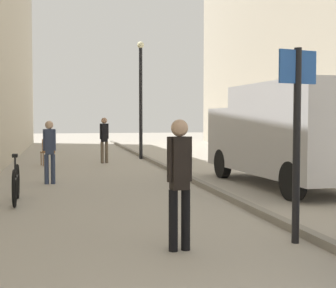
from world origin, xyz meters
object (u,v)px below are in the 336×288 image
Objects in this scene: cafe_chair_near_window at (48,150)px; bicycle_leaning at (16,184)px; delivery_van at (287,132)px; street_sign_post at (297,128)px; pedestrian_far_crossing at (104,137)px; lamp_post at (141,92)px; pedestrian_main_foreground at (180,175)px; pedestrian_mid_block at (50,148)px.

bicycle_leaning is at bearing -106.33° from cafe_chair_near_window.
delivery_van is 3.15× the size of bicycle_leaning.
street_sign_post is 5.74m from bicycle_leaning.
cafe_chair_near_window is (-2.01, -0.57, -0.43)m from pedestrian_far_crossing.
bicycle_leaning is (-4.05, -9.59, -2.34)m from lamp_post.
pedestrian_main_foreground reaches higher than bicycle_leaning.
street_sign_post is at bearing -90.43° from lamp_post.
street_sign_post is 1.47× the size of bicycle_leaning.
pedestrian_main_foreground is 0.30× the size of delivery_van.
cafe_chair_near_window is (-3.63, -2.10, -2.18)m from lamp_post.
delivery_van is 1.17× the size of lamp_post.
delivery_van is at bearing -71.93° from pedestrian_far_crossing.
delivery_van is 5.93× the size of cafe_chair_near_window.
pedestrian_far_crossing reaches higher than cafe_chair_near_window.
lamp_post is at bearing 16.82° from cafe_chair_near_window.
cafe_chair_near_window is at bearing 93.64° from pedestrian_main_foreground.
lamp_post reaches higher than pedestrian_main_foreground.
street_sign_post is (1.52, -12.06, 0.57)m from pedestrian_far_crossing.
delivery_van reaches higher than pedestrian_far_crossing.
delivery_van is at bearing 7.05° from bicycle_leaning.
delivery_van is 5.51m from street_sign_post.
street_sign_post reaches higher than pedestrian_mid_block.
pedestrian_far_crossing is at bearing 71.27° from bicycle_leaning.
bicycle_leaning is at bearing -112.88° from lamp_post.
cafe_chair_near_window is at bearing 84.87° from bicycle_leaning.
street_sign_post is at bearing -65.61° from pedestrian_mid_block.
lamp_post is 2.69× the size of bicycle_leaning.
pedestrian_main_foreground is 1.71m from street_sign_post.
bicycle_leaning is (-6.26, -0.99, -0.95)m from delivery_van.
pedestrian_main_foreground is 12.10m from pedestrian_far_crossing.
pedestrian_mid_block is 5.93m from delivery_van.
pedestrian_main_foreground is at bearing -11.50° from street_sign_post.
delivery_van reaches higher than pedestrian_mid_block.
lamp_post is 10.67m from bicycle_leaning.
delivery_van is at bearing 46.16° from pedestrian_main_foreground.
bicycle_leaning is (-0.59, -2.66, -0.54)m from pedestrian_mid_block.
pedestrian_far_crossing is 2.14m from cafe_chair_near_window.
street_sign_post is at bearing -47.38° from bicycle_leaning.
delivery_van is (3.84, -7.07, 0.35)m from pedestrian_far_crossing.
pedestrian_mid_block is 5.71m from pedestrian_far_crossing.
pedestrian_far_crossing is at bearing -95.45° from street_sign_post.
lamp_post is (0.10, 13.59, 1.18)m from street_sign_post.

